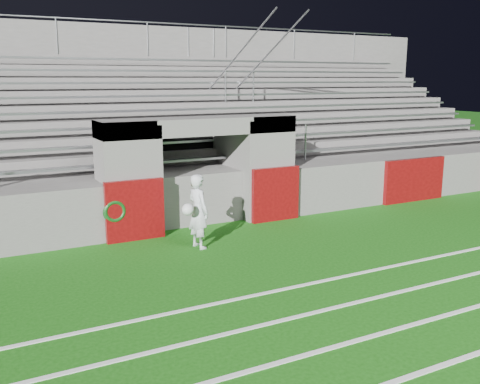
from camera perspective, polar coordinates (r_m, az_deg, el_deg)
ground at (r=10.21m, az=3.74°, el=-8.02°), size 90.00×90.00×0.00m
stadium_structure at (r=17.03m, az=-10.35°, el=5.03°), size 26.00×8.48×5.42m
goalkeeper_with_ball at (r=11.16m, az=-4.51°, el=-2.06°), size 0.69×0.67×1.57m
hose_coil at (r=11.78m, az=-13.24°, el=-2.06°), size 0.49×0.14×0.52m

